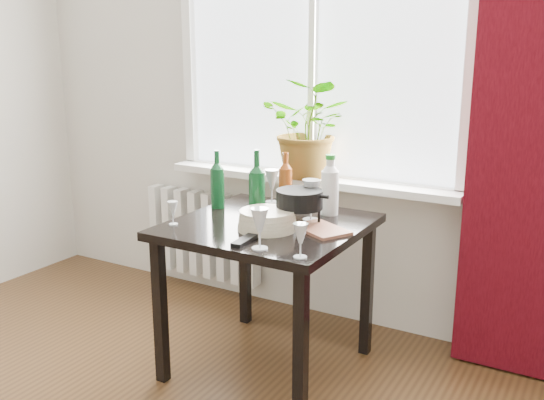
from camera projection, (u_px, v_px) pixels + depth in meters
The scene contains 19 objects.
window at pixel (315, 35), 3.23m from camera, with size 1.72×0.08×1.62m.
windowsill at pixel (307, 179), 3.36m from camera, with size 1.72×0.20×0.04m.
curtain at pixel (532, 103), 2.68m from camera, with size 0.50×0.12×2.56m.
radiator at pixel (203, 234), 3.86m from camera, with size 0.80×0.10×0.55m.
table at pixel (268, 241), 2.85m from camera, with size 0.85×0.85×0.74m.
potted_plant at pixel (310, 129), 3.25m from camera, with size 0.48×0.42×0.53m, color #346B1C.
wine_bottle_left at pixel (217, 179), 3.06m from camera, with size 0.07×0.07×0.30m, color #0B3C1B, non-canonical shape.
wine_bottle_right at pixel (257, 184), 2.87m from camera, with size 0.08×0.08×0.33m, color #0B3B18, non-canonical shape.
bottle_amber at pixel (286, 179), 3.09m from camera, with size 0.07×0.07×0.29m, color maroon, non-canonical shape.
cleaning_bottle at pixel (330, 184), 2.93m from camera, with size 0.09×0.09×0.30m, color silver, non-canonical shape.
wineglass_front_right at pixel (260, 228), 2.43m from camera, with size 0.07×0.07×0.18m, color silver, non-canonical shape.
wineglass_far_right at pixel (300, 240), 2.33m from camera, with size 0.06×0.06×0.14m, color silver, non-canonical shape.
wineglass_back_center at pixel (311, 199), 2.84m from camera, with size 0.09×0.09×0.20m, color silver, non-canonical shape.
wineglass_back_left at pixel (272, 186), 3.17m from camera, with size 0.08×0.08×0.18m, color #B5BDC3, non-canonical shape.
wineglass_front_left at pixel (173, 213), 2.78m from camera, with size 0.05×0.05×0.11m, color silver, non-canonical shape.
plate_stack at pixel (267, 220), 2.71m from camera, with size 0.27×0.27×0.09m, color beige.
fondue_pot at pixel (299, 207), 2.77m from camera, with size 0.25×0.21×0.17m, color black, non-canonical shape.
tv_remote at pixel (244, 240), 2.54m from camera, with size 0.05×0.16×0.02m, color black.
cutting_board at pixel (321, 229), 2.70m from camera, with size 0.26×0.17×0.01m, color brown.
Camera 1 is at (1.47, -0.79, 1.53)m, focal length 40.00 mm.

